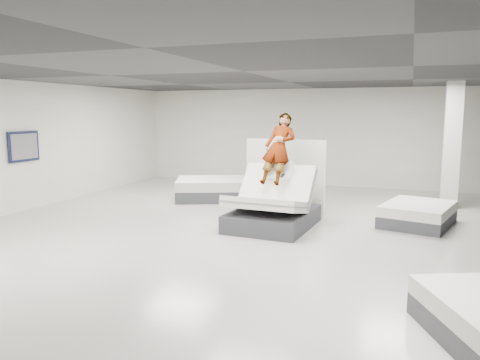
{
  "coord_description": "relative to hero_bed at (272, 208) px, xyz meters",
  "views": [
    {
      "loc": [
        3.03,
        -8.47,
        2.45
      ],
      "look_at": [
        -0.38,
        0.82,
        1.0
      ],
      "focal_mm": 35.0,
      "sensor_mm": 36.0,
      "label": 1
    }
  ],
  "objects": [
    {
      "name": "room",
      "position": [
        -0.33,
        -0.91,
        1.18
      ],
      "size": [
        14.0,
        14.04,
        3.2
      ],
      "color": "#AFADA5",
      "rests_on": "ground"
    },
    {
      "name": "column",
      "position": [
        3.67,
        3.59,
        1.18
      ],
      "size": [
        0.4,
        0.4,
        3.2
      ],
      "primitive_type": "cube",
      "color": "beige",
      "rests_on": "floor"
    },
    {
      "name": "flat_bed_right_far",
      "position": [
        2.91,
        1.3,
        -0.18
      ],
      "size": [
        1.69,
        2.0,
        0.48
      ],
      "color": "#36363B",
      "rests_on": "floor"
    },
    {
      "name": "hero_bed",
      "position": [
        0.0,
        0.0,
        0.0
      ],
      "size": [
        1.72,
        2.19,
        1.4
      ],
      "color": "#36363B",
      "rests_on": "floor"
    },
    {
      "name": "flat_bed_left_far",
      "position": [
        -2.46,
        2.62,
        -0.13
      ],
      "size": [
        2.53,
        2.25,
        0.58
      ],
      "color": "#36363B",
      "rests_on": "floor"
    },
    {
      "name": "person",
      "position": [
        0.02,
        0.34,
        0.92
      ],
      "size": [
        0.73,
        1.7,
        1.21
      ],
      "primitive_type": "imported",
      "rotation": [
        1.04,
        0.0,
        -0.07
      ],
      "color": "slate",
      "rests_on": "hero_bed"
    },
    {
      "name": "remote",
      "position": [
        0.22,
        -0.02,
        0.72
      ],
      "size": [
        0.06,
        0.14,
        0.08
      ],
      "primitive_type": "cube",
      "rotation": [
        0.35,
        0.0,
        -0.07
      ],
      "color": "black",
      "rests_on": "person"
    },
    {
      "name": "wall_poster",
      "position": [
        -6.26,
        -0.41,
        1.18
      ],
      "size": [
        0.06,
        0.95,
        0.75
      ],
      "color": "black",
      "rests_on": "wall_left"
    },
    {
      "name": "divider_panel",
      "position": [
        -0.09,
        1.35,
        0.49
      ],
      "size": [
        1.98,
        0.35,
        1.8
      ],
      "primitive_type": "cube",
      "rotation": [
        0.0,
        0.0,
        -0.13
      ],
      "color": "white",
      "rests_on": "floor"
    }
  ]
}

